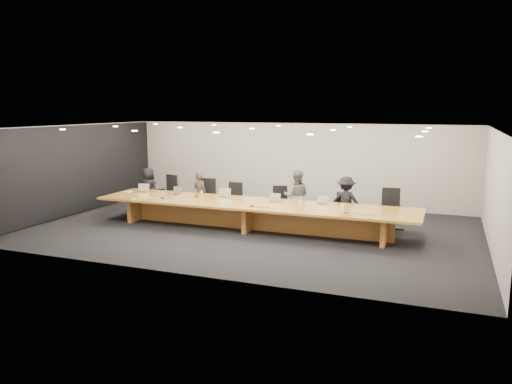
{
  "coord_description": "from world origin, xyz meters",
  "views": [
    {
      "loc": [
        4.97,
        -12.49,
        3.34
      ],
      "look_at": [
        0.0,
        0.3,
        1.0
      ],
      "focal_mm": 35.0,
      "sensor_mm": 36.0,
      "label": 1
    }
  ],
  "objects_px": {
    "laptop_d": "(274,198)",
    "mic_right": "(346,212)",
    "amber_mug": "(196,196)",
    "chair_mid_right": "(280,203)",
    "laptop_c": "(224,193)",
    "laptop_b": "(175,191)",
    "laptop_a": "(143,188)",
    "paper_cup_far": "(343,206)",
    "av_box": "(131,198)",
    "chair_right": "(345,210)",
    "mic_left": "(162,198)",
    "paper_cup_near": "(300,201)",
    "person_a": "(149,189)",
    "chair_left": "(206,197)",
    "conference_table": "(252,211)",
    "person_b": "(200,193)",
    "person_c": "(296,196)",
    "laptop_e": "(322,200)",
    "person_d": "(346,202)",
    "mic_center": "(252,206)",
    "water_bottle": "(202,194)",
    "chair_mid_left": "(232,200)",
    "chair_far_left": "(167,193)"
  },
  "relations": [
    {
      "from": "laptop_d",
      "to": "mic_right",
      "type": "height_order",
      "value": "laptop_d"
    },
    {
      "from": "amber_mug",
      "to": "chair_mid_right",
      "type": "bearing_deg",
      "value": 28.12
    },
    {
      "from": "chair_mid_right",
      "to": "laptop_c",
      "type": "distance_m",
      "value": 1.7
    },
    {
      "from": "laptop_b",
      "to": "laptop_c",
      "type": "bearing_deg",
      "value": 15.04
    },
    {
      "from": "laptop_a",
      "to": "paper_cup_far",
      "type": "height_order",
      "value": "laptop_a"
    },
    {
      "from": "laptop_d",
      "to": "amber_mug",
      "type": "height_order",
      "value": "laptop_d"
    },
    {
      "from": "laptop_d",
      "to": "paper_cup_far",
      "type": "height_order",
      "value": "laptop_d"
    },
    {
      "from": "laptop_d",
      "to": "av_box",
      "type": "distance_m",
      "value": 4.11
    },
    {
      "from": "chair_mid_right",
      "to": "chair_right",
      "type": "bearing_deg",
      "value": -19.79
    },
    {
      "from": "laptop_a",
      "to": "mic_left",
      "type": "height_order",
      "value": "laptop_a"
    },
    {
      "from": "laptop_c",
      "to": "paper_cup_near",
      "type": "bearing_deg",
      "value": -9.95
    },
    {
      "from": "person_a",
      "to": "chair_left",
      "type": "bearing_deg",
      "value": -173.38
    },
    {
      "from": "chair_left",
      "to": "laptop_d",
      "type": "xyz_separation_m",
      "value": [
        2.53,
        -0.89,
        0.29
      ]
    },
    {
      "from": "conference_table",
      "to": "person_a",
      "type": "height_order",
      "value": "person_a"
    },
    {
      "from": "chair_mid_right",
      "to": "amber_mug",
      "type": "relative_size",
      "value": 10.79
    },
    {
      "from": "conference_table",
      "to": "person_b",
      "type": "relative_size",
      "value": 6.67
    },
    {
      "from": "laptop_c",
      "to": "av_box",
      "type": "bearing_deg",
      "value": -165.2
    },
    {
      "from": "person_c",
      "to": "laptop_e",
      "type": "relative_size",
      "value": 5.11
    },
    {
      "from": "laptop_a",
      "to": "mic_left",
      "type": "xyz_separation_m",
      "value": [
        1.12,
        -0.68,
        -0.12
      ]
    },
    {
      "from": "chair_left",
      "to": "laptop_c",
      "type": "bearing_deg",
      "value": -50.64
    },
    {
      "from": "chair_mid_right",
      "to": "person_b",
      "type": "xyz_separation_m",
      "value": [
        -2.61,
        -0.07,
        0.15
      ]
    },
    {
      "from": "person_d",
      "to": "person_c",
      "type": "bearing_deg",
      "value": -3.67
    },
    {
      "from": "laptop_a",
      "to": "laptop_b",
      "type": "height_order",
      "value": "laptop_a"
    },
    {
      "from": "chair_mid_right",
      "to": "mic_center",
      "type": "xyz_separation_m",
      "value": [
        -0.18,
        -1.79,
        0.24
      ]
    },
    {
      "from": "chair_mid_right",
      "to": "water_bottle",
      "type": "relative_size",
      "value": 5.38
    },
    {
      "from": "av_box",
      "to": "chair_mid_left",
      "type": "bearing_deg",
      "value": 51.91
    },
    {
      "from": "conference_table",
      "to": "person_b",
      "type": "xyz_separation_m",
      "value": [
        -2.24,
        1.23,
        0.15
      ]
    },
    {
      "from": "conference_table",
      "to": "amber_mug",
      "type": "relative_size",
      "value": 92.71
    },
    {
      "from": "person_a",
      "to": "laptop_a",
      "type": "xyz_separation_m",
      "value": [
        0.36,
        -0.87,
        0.18
      ]
    },
    {
      "from": "conference_table",
      "to": "chair_left",
      "type": "bearing_deg",
      "value": 149.3
    },
    {
      "from": "conference_table",
      "to": "person_d",
      "type": "height_order",
      "value": "person_d"
    },
    {
      "from": "laptop_e",
      "to": "av_box",
      "type": "distance_m",
      "value": 5.43
    },
    {
      "from": "laptop_d",
      "to": "mic_left",
      "type": "height_order",
      "value": "laptop_d"
    },
    {
      "from": "chair_right",
      "to": "laptop_a",
      "type": "distance_m",
      "value": 6.16
    },
    {
      "from": "chair_far_left",
      "to": "mic_center",
      "type": "bearing_deg",
      "value": -7.6
    },
    {
      "from": "chair_mid_left",
      "to": "mic_right",
      "type": "xyz_separation_m",
      "value": [
        3.77,
        -1.57,
        0.22
      ]
    },
    {
      "from": "person_b",
      "to": "laptop_d",
      "type": "xyz_separation_m",
      "value": [
        2.77,
        -0.93,
        0.2
      ]
    },
    {
      "from": "person_c",
      "to": "laptop_c",
      "type": "height_order",
      "value": "person_c"
    },
    {
      "from": "laptop_b",
      "to": "amber_mug",
      "type": "distance_m",
      "value": 0.82
    },
    {
      "from": "chair_far_left",
      "to": "chair_right",
      "type": "bearing_deg",
      "value": 16.92
    },
    {
      "from": "chair_mid_left",
      "to": "av_box",
      "type": "distance_m",
      "value": 3.0
    },
    {
      "from": "chair_right",
      "to": "mic_center",
      "type": "height_order",
      "value": "chair_right"
    },
    {
      "from": "laptop_a",
      "to": "person_d",
      "type": "bearing_deg",
      "value": -8.95
    },
    {
      "from": "laptop_b",
      "to": "av_box",
      "type": "distance_m",
      "value": 1.32
    },
    {
      "from": "chair_mid_right",
      "to": "amber_mug",
      "type": "distance_m",
      "value": 2.46
    },
    {
      "from": "chair_right",
      "to": "person_d",
      "type": "distance_m",
      "value": 0.23
    },
    {
      "from": "paper_cup_far",
      "to": "mic_center",
      "type": "height_order",
      "value": "paper_cup_far"
    },
    {
      "from": "conference_table",
      "to": "mic_left",
      "type": "xyz_separation_m",
      "value": [
        -2.64,
        -0.34,
        0.25
      ]
    },
    {
      "from": "person_a",
      "to": "laptop_a",
      "type": "height_order",
      "value": "person_a"
    },
    {
      "from": "laptop_c",
      "to": "paper_cup_far",
      "type": "distance_m",
      "value": 3.51
    }
  ]
}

